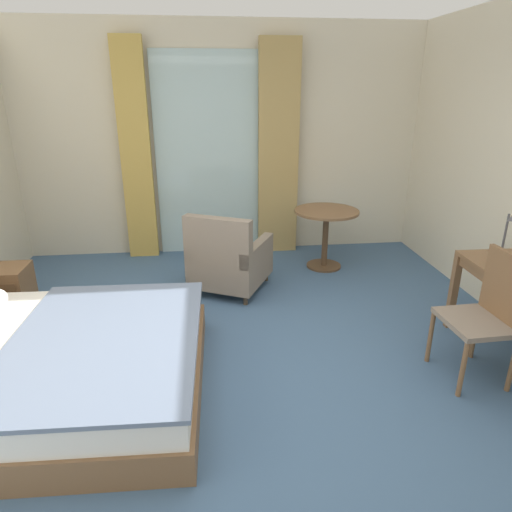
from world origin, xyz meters
TOP-DOWN VIEW (x-y plane):
  - ground at (0.00, 0.00)m, footprint 5.65×6.52m
  - wall_back at (0.00, 3.00)m, footprint 5.25×0.12m
  - balcony_glass_door at (-0.18, 2.92)m, footprint 1.31×0.02m
  - curtain_panel_left at (-1.06, 2.82)m, footprint 0.36×0.10m
  - curtain_panel_right at (0.69, 2.82)m, footprint 0.50×0.10m
  - bed at (-1.37, -0.00)m, footprint 2.07×1.87m
  - nightstand at (-2.21, 1.32)m, footprint 0.51×0.40m
  - desk_chair at (1.76, -0.13)m, footprint 0.44×0.49m
  - armchair_by_window at (-0.02, 1.60)m, footprint 0.97×1.00m
  - round_cafe_table at (1.17, 2.15)m, footprint 0.76×0.76m

SIDE VIEW (x-z plane):
  - ground at x=0.00m, z-range -0.10..0.00m
  - nightstand at x=-2.21m, z-range 0.00..0.47m
  - bed at x=-1.37m, z-range -0.27..0.76m
  - armchair_by_window at x=-0.02m, z-range -0.10..0.78m
  - round_cafe_table at x=1.17m, z-range 0.18..0.89m
  - desk_chair at x=1.76m, z-range 0.06..1.03m
  - balcony_glass_door at x=-0.18m, z-range 0.00..2.48m
  - curtain_panel_left at x=-1.06m, z-range 0.00..2.61m
  - curtain_panel_right at x=0.69m, z-range 0.00..2.61m
  - wall_back at x=0.00m, z-range 0.00..2.82m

